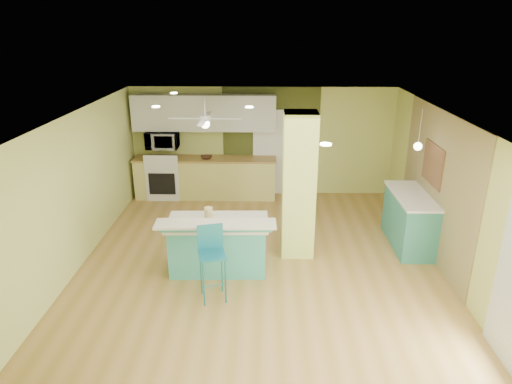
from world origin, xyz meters
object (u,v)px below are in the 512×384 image
Objects in this scene: peninsula at (218,244)px; bar_stool at (211,251)px; fruit_bowl at (206,157)px; side_counter at (410,220)px; canister at (208,212)px.

bar_stool is at bearing -92.09° from peninsula.
bar_stool is 4.24× the size of fruit_bowl.
side_counter is (3.38, 1.76, -0.26)m from bar_stool.
canister is (-0.15, 0.97, 0.19)m from bar_stool.
peninsula is 10.92× the size of canister.
bar_stool is at bearing -152.56° from side_counter.
side_counter is at bearing 14.03° from peninsula.
canister is (-3.54, -0.79, 0.44)m from side_counter.
peninsula is 3.51m from side_counter.
side_counter is 3.65m from canister.
side_counter is 5.77× the size of fruit_bowl.
bar_stool is 6.64× the size of canister.
bar_stool is 1.00m from canister.
peninsula is 1.21× the size of side_counter.
fruit_bowl is at bearing 97.77° from canister.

